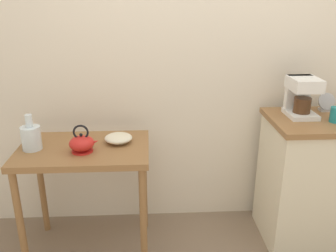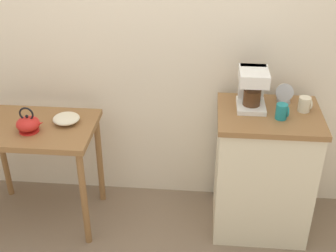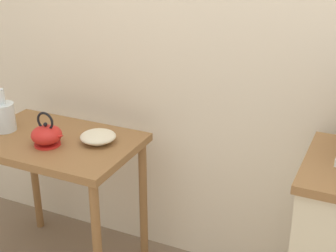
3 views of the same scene
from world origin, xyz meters
TOP-DOWN VIEW (x-y plane):
  - back_wall at (0.10, 0.43)m, footprint 4.40×0.10m
  - wooden_table at (-0.74, -0.00)m, footprint 0.82×0.54m
  - bowl_stoneware at (-0.52, 0.06)m, footprint 0.18×0.18m
  - teakettle at (-0.73, -0.07)m, footprint 0.18×0.15m
  - glass_carafe_vase at (-1.05, -0.02)m, footprint 0.12×0.12m

SIDE VIEW (x-z plane):
  - wooden_table at x=-0.74m, z-range 0.27..1.04m
  - bowl_stoneware at x=-0.52m, z-range 0.77..0.83m
  - teakettle at x=-0.73m, z-range 0.74..0.91m
  - glass_carafe_vase at x=-1.05m, z-range 0.74..0.96m
  - back_wall at x=0.10m, z-range 0.00..2.80m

